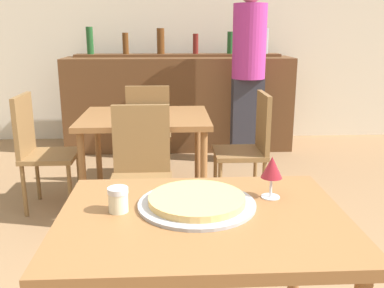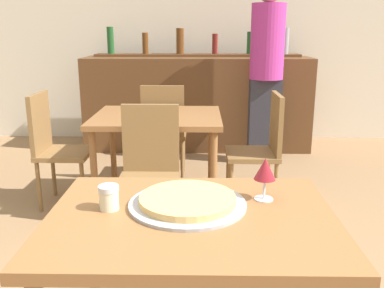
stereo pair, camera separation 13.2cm
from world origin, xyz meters
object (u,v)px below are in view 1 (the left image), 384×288
(cheese_shaker, at_px, (118,199))
(person_standing, at_px, (249,66))
(chair_far_side_back, at_px, (149,127))
(wine_glass, at_px, (272,169))
(pizza_tray, at_px, (197,201))
(chair_far_side_left, at_px, (39,145))
(chair_far_side_right, at_px, (250,142))
(chair_far_side_front, at_px, (141,167))

(cheese_shaker, distance_m, person_standing, 3.18)
(chair_far_side_back, bearing_deg, wine_glass, 103.65)
(pizza_tray, distance_m, cheese_shaker, 0.28)
(chair_far_side_left, bearing_deg, chair_far_side_right, -90.00)
(wine_glass, bearing_deg, pizza_tray, -167.12)
(chair_far_side_front, distance_m, cheese_shaker, 1.32)
(chair_far_side_right, bearing_deg, wine_glass, -8.33)
(chair_far_side_back, height_order, pizza_tray, chair_far_side_back)
(chair_far_side_left, relative_size, person_standing, 0.49)
(chair_far_side_right, xyz_separation_m, cheese_shaker, (-0.81, -1.86, 0.30))
(chair_far_side_left, height_order, wine_glass, wine_glass)
(pizza_tray, height_order, person_standing, person_standing)
(chair_far_side_back, relative_size, wine_glass, 5.68)
(chair_far_side_front, relative_size, wine_glass, 5.68)
(chair_far_side_right, distance_m, person_standing, 1.27)
(cheese_shaker, height_order, person_standing, person_standing)
(pizza_tray, distance_m, person_standing, 3.07)
(chair_far_side_right, height_order, pizza_tray, chair_far_side_right)
(chair_far_side_back, xyz_separation_m, chair_far_side_left, (-0.82, -0.57, 0.00))
(person_standing, height_order, wine_glass, person_standing)
(person_standing, bearing_deg, wine_glass, -98.54)
(cheese_shaker, bearing_deg, person_standing, 71.77)
(chair_far_side_front, bearing_deg, person_standing, 59.82)
(cheese_shaker, relative_size, wine_glass, 0.55)
(cheese_shaker, xyz_separation_m, wine_glass, (0.55, 0.10, 0.07))
(chair_far_side_front, relative_size, pizza_tray, 2.14)
(chair_far_side_back, height_order, chair_far_side_right, same)
(chair_far_side_right, xyz_separation_m, pizza_tray, (-0.54, -1.82, 0.28))
(chair_far_side_right, distance_m, pizza_tray, 1.92)
(pizza_tray, xyz_separation_m, cheese_shaker, (-0.27, -0.03, 0.03))
(person_standing, bearing_deg, cheese_shaker, -108.23)
(chair_far_side_left, relative_size, wine_glass, 5.68)
(chair_far_side_right, bearing_deg, pizza_tray, -16.46)
(chair_far_side_front, bearing_deg, wine_glass, -64.54)
(chair_far_side_right, xyz_separation_m, person_standing, (0.18, 1.15, 0.50))
(pizza_tray, bearing_deg, cheese_shaker, -172.86)
(chair_far_side_back, height_order, chair_far_side_left, same)
(chair_far_side_left, distance_m, chair_far_side_right, 1.65)
(pizza_tray, height_order, cheese_shaker, cheese_shaker)
(chair_far_side_back, xyz_separation_m, wine_glass, (0.57, -2.33, 0.37))
(chair_far_side_left, xyz_separation_m, wine_glass, (1.39, -1.76, 0.37))
(chair_far_side_front, xyz_separation_m, chair_far_side_left, (-0.82, 0.57, 0.00))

